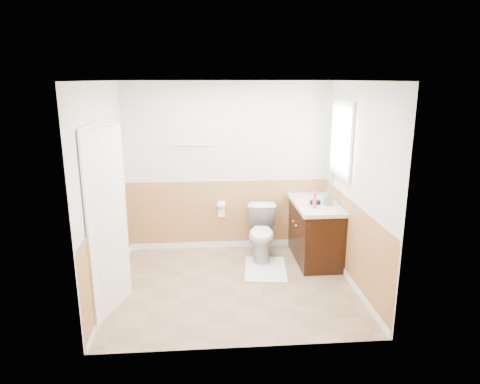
{
  "coord_description": "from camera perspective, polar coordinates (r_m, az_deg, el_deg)",
  "views": [
    {
      "loc": [
        -0.32,
        -4.93,
        2.52
      ],
      "look_at": [
        0.1,
        0.25,
        1.15
      ],
      "focal_mm": 32.21,
      "sensor_mm": 36.0,
      "label": 1
    }
  ],
  "objects": [
    {
      "name": "countertop",
      "position": [
        6.1,
        10.01,
        -1.6
      ],
      "size": [
        0.6,
        1.15,
        0.05
      ],
      "primitive_type": "cube",
      "color": "silver",
      "rests_on": "vanity_cabinet"
    },
    {
      "name": "wall_left",
      "position": [
        5.23,
        -17.52,
        0.0
      ],
      "size": [
        0.0,
        3.0,
        3.0
      ],
      "primitive_type": "plane",
      "rotation": [
        1.57,
        0.0,
        1.57
      ],
      "color": "silver",
      "rests_on": "floor"
    },
    {
      "name": "wall_right",
      "position": [
        5.41,
        15.17,
        0.66
      ],
      "size": [
        0.0,
        3.0,
        3.0
      ],
      "primitive_type": "plane",
      "rotation": [
        1.57,
        0.0,
        -1.57
      ],
      "color": "silver",
      "rests_on": "floor"
    },
    {
      "name": "lotion_bottle",
      "position": [
        5.8,
        9.85,
        -1.07
      ],
      "size": [
        0.05,
        0.05,
        0.22
      ],
      "primitive_type": "cylinder",
      "color": "#EE3D7D",
      "rests_on": "countertop"
    },
    {
      "name": "vanity_knob_left",
      "position": [
        6.03,
        7.45,
        -4.44
      ],
      "size": [
        0.03,
        0.03,
        0.03
      ],
      "primitive_type": "sphere",
      "color": "silver",
      "rests_on": "vanity_cabinet"
    },
    {
      "name": "faucet",
      "position": [
        6.27,
        11.39,
        -0.33
      ],
      "size": [
        0.02,
        0.02,
        0.14
      ],
      "primitive_type": "cylinder",
      "color": "silver",
      "rests_on": "countertop"
    },
    {
      "name": "sink_basin",
      "position": [
        6.24,
        9.77,
        -0.9
      ],
      "size": [
        0.36,
        0.36,
        0.02
      ],
      "primitive_type": "cylinder",
      "color": "silver",
      "rests_on": "countertop"
    },
    {
      "name": "hair_dryer_body",
      "position": [
        5.98,
        9.91,
        -1.33
      ],
      "size": [
        0.14,
        0.07,
        0.07
      ],
      "primitive_type": "cylinder",
      "rotation": [
        0.0,
        1.57,
        0.0
      ],
      "color": "black",
      "rests_on": "countertop"
    },
    {
      "name": "door_frame",
      "position": [
        4.87,
        -18.18,
        -3.84
      ],
      "size": [
        0.02,
        0.92,
        2.1
      ],
      "primitive_type": "cube",
      "color": "white",
      "rests_on": "wall_left"
    },
    {
      "name": "floor",
      "position": [
        5.55,
        -0.84,
        -12.25
      ],
      "size": [
        3.0,
        3.0,
        0.0
      ],
      "primitive_type": "plane",
      "color": "#8C7051",
      "rests_on": "ground"
    },
    {
      "name": "towel_bar",
      "position": [
        6.25,
        -6.73,
        6.2
      ],
      "size": [
        0.62,
        0.02,
        0.02
      ],
      "primitive_type": "cylinder",
      "rotation": [
        0.0,
        1.57,
        0.0
      ],
      "color": "silver",
      "rests_on": "wall_back"
    },
    {
      "name": "bath_mat",
      "position": [
        5.97,
        3.39,
        -10.14
      ],
      "size": [
        0.63,
        0.86,
        0.02
      ],
      "primitive_type": "cube",
      "rotation": [
        0.0,
        0.0,
        -0.11
      ],
      "color": "silver",
      "rests_on": "floor"
    },
    {
      "name": "wall_back",
      "position": [
        6.37,
        -1.66,
        3.25
      ],
      "size": [
        3.0,
        0.0,
        3.0
      ],
      "primitive_type": "plane",
      "rotation": [
        1.57,
        0.0,
        0.0
      ],
      "color": "silver",
      "rests_on": "floor"
    },
    {
      "name": "vanity_cabinet",
      "position": [
        6.24,
        9.93,
        -5.34
      ],
      "size": [
        0.55,
        1.1,
        0.8
      ],
      "primitive_type": "cube",
      "color": "black",
      "rests_on": "floor"
    },
    {
      "name": "tp_roll",
      "position": [
        6.43,
        -2.48,
        -1.7
      ],
      "size": [
        0.1,
        0.11,
        0.11
      ],
      "primitive_type": "cylinder",
      "rotation": [
        0.0,
        1.57,
        0.0
      ],
      "color": "white",
      "rests_on": "tp_holder_bar"
    },
    {
      "name": "tp_sheet",
      "position": [
        6.46,
        -2.47,
        -2.64
      ],
      "size": [
        0.1,
        0.01,
        0.16
      ],
      "primitive_type": "cube",
      "color": "white",
      "rests_on": "tp_roll"
    },
    {
      "name": "wainscot_right",
      "position": [
        5.63,
        14.54,
        -6.77
      ],
      "size": [
        0.0,
        2.6,
        2.6
      ],
      "primitive_type": "plane",
      "rotation": [
        1.57,
        0.0,
        -1.57
      ],
      "color": "#B9824A",
      "rests_on": "floor"
    },
    {
      "name": "wainscot_left",
      "position": [
        5.46,
        -16.79,
        -7.63
      ],
      "size": [
        0.0,
        2.6,
        2.6
      ],
      "primitive_type": "plane",
      "rotation": [
        1.57,
        0.0,
        1.57
      ],
      "color": "#B9824A",
      "rests_on": "floor"
    },
    {
      "name": "window_frame",
      "position": [
        5.86,
        13.31,
        6.81
      ],
      "size": [
        0.04,
        0.8,
        1.0
      ],
      "primitive_type": "cube",
      "color": "white",
      "rests_on": "wall_right"
    },
    {
      "name": "ceiling",
      "position": [
        4.94,
        -0.95,
        14.52
      ],
      "size": [
        3.0,
        3.0,
        0.0
      ],
      "primitive_type": "plane",
      "rotation": [
        3.14,
        0.0,
        0.0
      ],
      "color": "white",
      "rests_on": "floor"
    },
    {
      "name": "wainscot_back",
      "position": [
        6.55,
        -1.61,
        -3.21
      ],
      "size": [
        3.0,
        0.0,
        3.0
      ],
      "primitive_type": "plane",
      "rotation": [
        1.57,
        0.0,
        0.0
      ],
      "color": "#B9824A",
      "rests_on": "floor"
    },
    {
      "name": "vanity_knob_right",
      "position": [
        6.21,
        7.08,
        -3.84
      ],
      "size": [
        0.03,
        0.03,
        0.03
      ],
      "primitive_type": "sphere",
      "color": "silver",
      "rests_on": "vanity_cabinet"
    },
    {
      "name": "door_knob",
      "position": [
        5.17,
        -15.82,
        -3.52
      ],
      "size": [
        0.06,
        0.06,
        0.06
      ],
      "primitive_type": "sphere",
      "color": "silver",
      "rests_on": "door"
    },
    {
      "name": "mirror_panel",
      "position": [
        6.37,
        11.86,
        5.68
      ],
      "size": [
        0.02,
        0.35,
        0.9
      ],
      "primitive_type": "cube",
      "color": "silver",
      "rests_on": "wall_right"
    },
    {
      "name": "soap_dispenser",
      "position": [
        5.99,
        11.57,
        -0.69
      ],
      "size": [
        0.12,
        0.12,
        0.21
      ],
      "primitive_type": "imported",
      "rotation": [
        0.0,
        0.0,
        0.25
      ],
      "color": "gray",
      "rests_on": "countertop"
    },
    {
      "name": "window_glass",
      "position": [
        5.86,
        13.46,
        6.81
      ],
      "size": [
        0.01,
        0.7,
        0.9
      ],
      "primitive_type": "cube",
      "color": "white",
      "rests_on": "wall_right"
    },
    {
      "name": "tp_holder_bar",
      "position": [
        6.43,
        -2.48,
        -1.7
      ],
      "size": [
        0.14,
        0.02,
        0.02
      ],
      "primitive_type": "cylinder",
      "rotation": [
        0.0,
        1.57,
        0.0
      ],
      "color": "silver",
      "rests_on": "wall_back"
    },
    {
      "name": "wall_front",
      "position": [
        3.86,
        0.37,
        -4.44
      ],
      "size": [
        3.0,
        0.0,
        3.0
      ],
      "primitive_type": "plane",
      "rotation": [
        -1.57,
        0.0,
        0.0
      ],
      "color": "silver",
      "rests_on": "floor"
    },
    {
      "name": "door",
      "position": [
        4.85,
        -17.3,
        -3.95
      ],
      "size": [
        0.29,
        0.78,
        2.04
      ],
      "primitive_type": "cube",
      "rotation": [
        0.0,
        0.0,
        -0.31
      ],
      "color": "white",
      "rests_on": "wall_left"
    },
    {
      "name": "hair_dryer_handle",
      "position": [
        5.97,
        9.65,
        -1.65
      ],
      "size": [
        0.03,
        0.03,
        0.07
      ],
      "primitive_type": "cylinder",
      "color": "black",
      "rests_on": "countertop"
    },
    {
      "name": "wainscot_front",
      "position": [
        4.18,
        0.34,
        -14.14
      ],
      "size": [
        3.0,
        0.0,
        3.0
      ],
      "primitive_type": "plane",
      "rotation": [
        -1.57,
        0.0,
        0.0
      ],
      "color": "#B9824A",
      "rests_on": "floor"
    },
    {
      "name": "toilet",
      "position": [
        6.21,
        2.91,
        -5.49
      ],
      "size": [
        0.49,
        0.77,
        0.74
      ],
      "primitive_type": "imported",
      "rotation": [
        0.0,
        0.0,
        -0.11
      ],
      "color": "silver",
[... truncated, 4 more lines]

